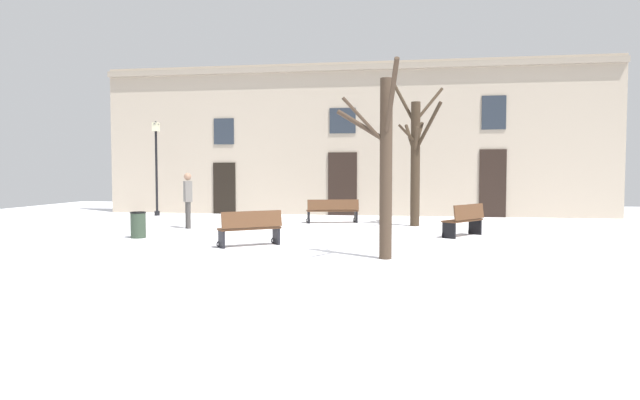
# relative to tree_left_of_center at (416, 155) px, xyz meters

# --- Properties ---
(ground_plane) EXTENTS (34.82, 34.82, 0.00)m
(ground_plane) POSITION_rel_tree_left_of_center_xyz_m (-2.74, -5.43, -2.44)
(ground_plane) COLOR white
(building_facade) EXTENTS (21.76, 0.60, 6.46)m
(building_facade) POSITION_rel_tree_left_of_center_xyz_m (-2.74, 4.29, 0.85)
(building_facade) COLOR tan
(building_facade) RESTS_ON ground
(tree_left_of_center) EXTENTS (1.85, 2.59, 5.05)m
(tree_left_of_center) POSITION_rel_tree_left_of_center_xyz_m (0.00, 0.00, 0.00)
(tree_left_of_center) COLOR #382B1E
(tree_left_of_center) RESTS_ON ground
(tree_foreground) EXTENTS (1.45, 1.87, 4.11)m
(tree_foreground) POSITION_rel_tree_left_of_center_xyz_m (-0.70, -7.36, -0.33)
(tree_foreground) COLOR #423326
(tree_foreground) RESTS_ON ground
(streetlamp) EXTENTS (0.30, 0.30, 3.98)m
(streetlamp) POSITION_rel_tree_left_of_center_xyz_m (-10.75, 2.65, -0.02)
(streetlamp) COLOR black
(streetlamp) RESTS_ON ground
(litter_bin) EXTENTS (0.45, 0.45, 0.74)m
(litter_bin) POSITION_rel_tree_left_of_center_xyz_m (-7.77, -4.74, -2.07)
(litter_bin) COLOR #2D3D2D
(litter_bin) RESTS_ON ground
(bench_back_to_back_left) EXTENTS (1.30, 1.52, 0.95)m
(bench_back_to_back_left) POSITION_rel_tree_left_of_center_xyz_m (1.39, -2.91, -1.97)
(bench_back_to_back_left) COLOR #51331E
(bench_back_to_back_left) RESTS_ON ground
(bench_facing_shops) EXTENTS (1.95, 1.00, 0.87)m
(bench_facing_shops) POSITION_rel_tree_left_of_center_xyz_m (-2.96, 0.58, -1.99)
(bench_facing_shops) COLOR #51331E
(bench_facing_shops) RESTS_ON ground
(bench_near_lamp) EXTENTS (1.54, 1.31, 0.91)m
(bench_near_lamp) POSITION_rel_tree_left_of_center_xyz_m (-4.13, -5.91, -1.98)
(bench_near_lamp) COLOR #51331E
(bench_near_lamp) RESTS_ON ground
(person_strolling) EXTENTS (0.40, 0.44, 1.83)m
(person_strolling) POSITION_rel_tree_left_of_center_xyz_m (-7.40, -2.06, -1.41)
(person_strolling) COLOR #403D3A
(person_strolling) RESTS_ON ground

